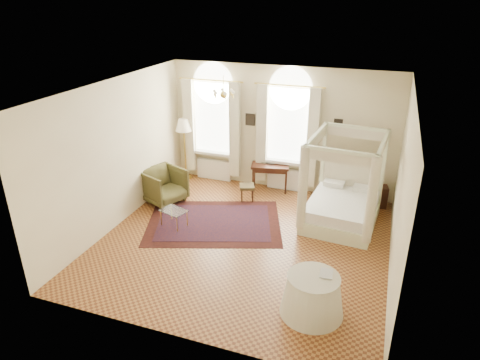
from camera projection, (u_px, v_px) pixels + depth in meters
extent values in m
plane|color=#99602C|center=(244.00, 241.00, 9.29)|extent=(6.00, 6.00, 0.00)
plane|color=#F4E8BA|center=(281.00, 130.00, 11.21)|extent=(6.00, 0.00, 6.00)
plane|color=#F4E8BA|center=(176.00, 248.00, 6.03)|extent=(6.00, 0.00, 6.00)
plane|color=#F4E8BA|center=(117.00, 154.00, 9.53)|extent=(0.00, 6.00, 6.00)
plane|color=#F4E8BA|center=(401.00, 192.00, 7.71)|extent=(0.00, 6.00, 6.00)
plane|color=white|center=(245.00, 89.00, 7.95)|extent=(6.00, 6.00, 0.00)
cube|color=white|center=(214.00, 118.00, 11.70)|extent=(1.10, 0.04, 1.90)
cylinder|color=white|center=(213.00, 83.00, 11.32)|extent=(1.10, 0.04, 1.10)
cube|color=white|center=(213.00, 153.00, 12.02)|extent=(1.32, 0.24, 0.08)
cube|color=beige|center=(189.00, 126.00, 11.86)|extent=(0.28, 0.14, 2.60)
cube|color=beige|center=(235.00, 131.00, 11.45)|extent=(0.28, 0.14, 2.60)
cube|color=white|center=(214.00, 169.00, 12.24)|extent=(1.00, 0.12, 0.58)
cube|color=white|center=(289.00, 125.00, 11.06)|extent=(1.10, 0.04, 1.90)
cylinder|color=white|center=(290.00, 88.00, 10.68)|extent=(1.10, 0.04, 1.10)
cube|color=white|center=(286.00, 162.00, 11.38)|extent=(1.32, 0.24, 0.08)
cube|color=beige|center=(262.00, 134.00, 11.22)|extent=(0.28, 0.14, 2.60)
cube|color=beige|center=(313.00, 139.00, 10.81)|extent=(0.28, 0.14, 2.60)
cube|color=white|center=(286.00, 179.00, 11.61)|extent=(1.00, 0.12, 0.58)
cylinder|color=gold|center=(223.00, 85.00, 9.34)|extent=(0.02, 0.02, 0.40)
sphere|color=gold|center=(224.00, 95.00, 9.43)|extent=(0.16, 0.16, 0.16)
sphere|color=beige|center=(233.00, 92.00, 9.34)|extent=(0.07, 0.07, 0.07)
sphere|color=beige|center=(231.00, 90.00, 9.53)|extent=(0.07, 0.07, 0.07)
sphere|color=beige|center=(222.00, 90.00, 9.60)|extent=(0.07, 0.07, 0.07)
sphere|color=beige|center=(214.00, 91.00, 9.47)|extent=(0.07, 0.07, 0.07)
sphere|color=beige|center=(216.00, 93.00, 9.27)|extent=(0.07, 0.07, 0.07)
sphere|color=beige|center=(225.00, 94.00, 9.21)|extent=(0.07, 0.07, 0.07)
cube|color=black|center=(250.00, 120.00, 11.36)|extent=(0.26, 0.03, 0.32)
cube|color=black|center=(338.00, 124.00, 10.62)|extent=(0.22, 0.03, 0.26)
cube|color=beige|center=(341.00, 216.00, 9.96)|extent=(1.68, 2.01, 0.32)
cube|color=silver|center=(342.00, 205.00, 9.85)|extent=(1.58, 1.91, 0.25)
cube|color=beige|center=(351.00, 177.00, 10.46)|extent=(1.53, 0.19, 1.08)
cube|color=beige|center=(323.00, 164.00, 10.62)|extent=(0.09, 0.09, 2.07)
cube|color=beige|center=(382.00, 173.00, 10.09)|extent=(0.09, 0.09, 2.07)
cube|color=beige|center=(302.00, 192.00, 9.13)|extent=(0.09, 0.09, 2.07)
cube|color=beige|center=(371.00, 205.00, 8.60)|extent=(0.09, 0.09, 2.07)
cube|color=beige|center=(357.00, 127.00, 9.94)|extent=(1.53, 0.19, 0.07)
cube|color=beige|center=(340.00, 151.00, 8.44)|extent=(1.53, 0.19, 0.07)
cube|color=beige|center=(317.00, 134.00, 9.46)|extent=(0.22, 1.89, 0.07)
cube|color=beige|center=(384.00, 143.00, 8.92)|extent=(0.22, 1.89, 0.07)
cube|color=beige|center=(356.00, 133.00, 9.99)|extent=(1.59, 0.16, 0.25)
cube|color=beige|center=(340.00, 157.00, 8.49)|extent=(1.59, 0.16, 0.25)
cube|color=beige|center=(316.00, 140.00, 9.51)|extent=(0.19, 1.95, 0.25)
cube|color=beige|center=(383.00, 148.00, 8.98)|extent=(0.19, 1.95, 0.25)
cylinder|color=beige|center=(303.00, 188.00, 9.09)|extent=(0.20, 0.20, 1.89)
cylinder|color=beige|center=(371.00, 201.00, 8.56)|extent=(0.20, 0.20, 1.89)
cube|color=#35190E|center=(379.00, 196.00, 10.70)|extent=(0.44, 0.41, 0.54)
cylinder|color=gold|center=(378.00, 183.00, 10.53)|extent=(0.12, 0.12, 0.19)
cone|color=beige|center=(379.00, 176.00, 10.45)|extent=(0.27, 0.27, 0.21)
cube|color=#35190E|center=(270.00, 166.00, 11.38)|extent=(1.08, 0.72, 0.06)
cube|color=#35190E|center=(270.00, 169.00, 11.42)|extent=(0.96, 0.60, 0.10)
cylinder|color=#35190E|center=(254.00, 175.00, 11.76)|extent=(0.05, 0.05, 0.70)
cylinder|color=#35190E|center=(286.00, 176.00, 11.66)|extent=(0.05, 0.05, 0.70)
cylinder|color=#35190E|center=(253.00, 181.00, 11.40)|extent=(0.05, 0.05, 0.70)
cylinder|color=#35190E|center=(286.00, 182.00, 11.30)|extent=(0.05, 0.05, 0.70)
imported|color=black|center=(269.00, 162.00, 11.49)|extent=(0.37, 0.25, 0.03)
cube|color=#45381D|center=(247.00, 186.00, 10.96)|extent=(0.47, 0.47, 0.07)
cylinder|color=#35190E|center=(242.00, 196.00, 10.92)|extent=(0.04, 0.04, 0.35)
cylinder|color=#35190E|center=(253.00, 196.00, 10.92)|extent=(0.04, 0.04, 0.35)
cylinder|color=#35190E|center=(242.00, 192.00, 11.17)|extent=(0.04, 0.04, 0.35)
cylinder|color=#35190E|center=(252.00, 192.00, 11.18)|extent=(0.04, 0.04, 0.35)
imported|color=#46411E|center=(164.00, 186.00, 10.89)|extent=(1.25, 1.23, 0.88)
cube|color=silver|center=(174.00, 211.00, 9.74)|extent=(0.68, 0.56, 0.02)
cylinder|color=gold|center=(161.00, 218.00, 9.84)|extent=(0.02, 0.02, 0.39)
cylinder|color=gold|center=(177.00, 224.00, 9.56)|extent=(0.02, 0.02, 0.39)
cylinder|color=gold|center=(171.00, 212.00, 10.08)|extent=(0.02, 0.02, 0.39)
cylinder|color=gold|center=(187.00, 219.00, 9.81)|extent=(0.02, 0.02, 0.39)
cylinder|color=gold|center=(186.00, 177.00, 12.43)|extent=(0.31, 0.31, 0.03)
cylinder|color=gold|center=(185.00, 153.00, 12.12)|extent=(0.04, 0.04, 1.55)
cone|color=beige|center=(184.00, 125.00, 11.79)|extent=(0.45, 0.45, 0.33)
cube|color=#3D140E|center=(214.00, 222.00, 10.03)|extent=(3.62, 3.09, 0.01)
cube|color=black|center=(214.00, 222.00, 10.02)|extent=(3.01, 2.48, 0.01)
cone|color=beige|center=(312.00, 296.00, 7.09)|extent=(1.07, 1.07, 0.69)
cylinder|color=beige|center=(314.00, 278.00, 6.94)|extent=(0.87, 0.87, 0.04)
imported|color=black|center=(320.00, 273.00, 7.01)|extent=(0.23, 0.29, 0.03)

